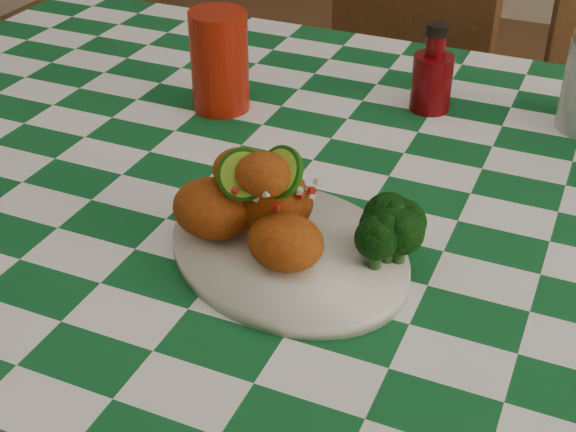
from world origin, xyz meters
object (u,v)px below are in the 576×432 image
at_px(plate, 288,252).
at_px(ketchup_bottle, 433,68).
at_px(dining_table, 357,430).
at_px(fried_chicken_pile, 269,199).
at_px(red_tumbler, 220,61).
at_px(wooden_chair_left, 363,173).

distance_m(plate, ketchup_bottle, 0.42).
distance_m(dining_table, fried_chicken_pile, 0.49).
bearing_deg(fried_chicken_pile, plate, 0.00).
bearing_deg(red_tumbler, wooden_chair_left, 83.68).
bearing_deg(dining_table, fried_chicken_pile, -114.76).
height_order(red_tumbler, ketchup_bottle, red_tumbler).
distance_m(dining_table, red_tumbler, 0.57).
distance_m(ketchup_bottle, wooden_chair_left, 0.63).
bearing_deg(ketchup_bottle, fried_chicken_pile, -98.34).
xyz_separation_m(fried_chicken_pile, red_tumbler, (-0.22, 0.30, 0.00)).
height_order(dining_table, fried_chicken_pile, fried_chicken_pile).
bearing_deg(ketchup_bottle, red_tumbler, -157.16).
bearing_deg(ketchup_bottle, plate, -95.46).
bearing_deg(dining_table, red_tumbler, 151.00).
bearing_deg(plate, red_tumbler, 128.09).
bearing_deg(red_tumbler, ketchup_bottle, 22.84).
height_order(ketchup_bottle, wooden_chair_left, ketchup_bottle).
relative_size(ketchup_bottle, wooden_chair_left, 0.15).
bearing_deg(plate, fried_chicken_pile, 180.00).
height_order(plate, red_tumbler, red_tumbler).
bearing_deg(dining_table, ketchup_bottle, 91.20).
xyz_separation_m(dining_table, fried_chicken_pile, (-0.07, -0.15, 0.46)).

